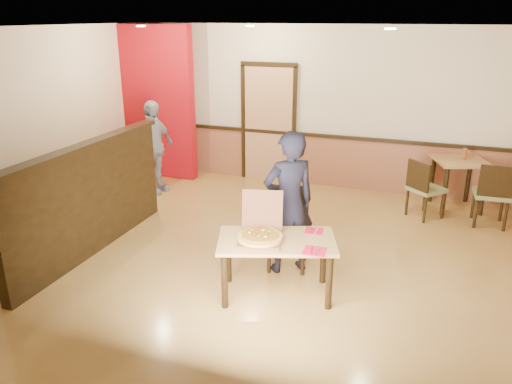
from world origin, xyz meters
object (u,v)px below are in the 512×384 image
side_chair_right (493,192)px  side_table (459,171)px  pizza_box (260,234)px  main_table (277,248)px  passerby (153,148)px  condiment (465,154)px  diner_chair (288,224)px  diner (289,203)px  side_chair_left (424,187)px

side_chair_right → side_table: side_chair_right is taller
pizza_box → main_table: bearing=5.4°
side_table → passerby: bearing=-169.2°
side_table → condiment: (0.05, 0.05, 0.26)m
side_chair_right → side_table: 0.78m
diner_chair → diner: (0.04, -0.15, 0.33)m
side_chair_right → side_table: bearing=-56.2°
main_table → diner: diner is taller
side_table → pizza_box: (-2.08, -3.54, 0.10)m
pizza_box → condiment: size_ratio=3.70×
main_table → condiment: condiment is taller
side_chair_right → passerby: bearing=1.1°
side_chair_left → side_chair_right: side_chair_right is taller
passerby → condiment: 5.08m
side_chair_right → passerby: size_ratio=0.61×
diner → main_table: bearing=56.1°
side_chair_right → pizza_box: size_ratio=1.57×
diner_chair → side_chair_right: (2.45, 2.11, -0.01)m
pizza_box → side_chair_left: bearing=48.1°
side_table → passerby: size_ratio=0.60×
diner → condiment: (2.01, 2.93, 0.03)m
diner → pizza_box: (-0.12, -0.66, -0.13)m
passerby → side_chair_left: bearing=-73.1°
diner_chair → side_chair_right: bearing=29.7°
main_table → pizza_box: pizza_box is taller
side_table → passerby: (-4.93, -0.94, 0.17)m
main_table → side_chair_right: bearing=31.9°
side_chair_right → side_chair_left: bearing=-3.6°
main_table → diner_chair: 0.76m
side_chair_left → pizza_box: (-1.58, -2.94, 0.24)m
side_chair_left → diner_chair: bearing=97.4°
side_chair_right → passerby: passerby is taller
passerby → condiment: (4.98, 0.98, 0.09)m
main_table → passerby: size_ratio=0.88×
main_table → pizza_box: (-0.17, -0.06, 0.17)m
side_chair_left → passerby: bearing=46.9°
diner → condiment: bearing=-162.4°
diner_chair → diner: bearing=-86.1°
side_chair_left → main_table: bearing=106.3°
diner_chair → side_chair_right: diner_chair is taller
side_chair_right → diner: (-2.41, -2.26, 0.33)m
side_chair_right → side_table: (-0.45, 0.62, 0.10)m
pizza_box → condiment: (2.13, 3.59, 0.16)m
diner_chair → condiment: (2.05, 2.78, 0.35)m
condiment → passerby: bearing=-168.8°
side_chair_left → diner: (-1.46, -2.28, 0.37)m
side_chair_left → condiment: (0.55, 0.65, 0.40)m
main_table → side_chair_right: size_ratio=1.46×
pizza_box → side_table: bearing=46.0°
side_chair_left → side_table: side_chair_left is taller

